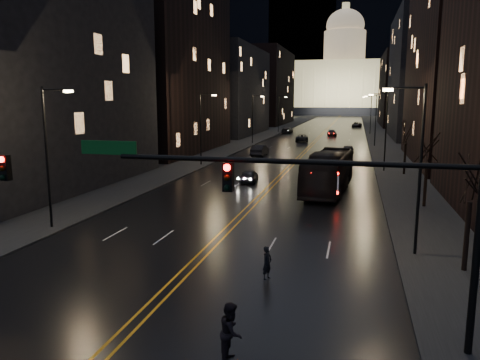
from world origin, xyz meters
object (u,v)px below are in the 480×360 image
Objects in this scene: bus at (329,172)px; receding_car_a at (319,162)px; traffic_signal at (298,194)px; pedestrian_b at (231,332)px; oncoming_car_a at (249,176)px; pedestrian_a at (267,263)px; oncoming_car_b at (260,150)px.

receding_car_a is at bearing 102.67° from bus.
pedestrian_b is (-1.78, -2.00, -4.13)m from traffic_signal.
pedestrian_a is (6.47, -24.74, 0.11)m from oncoming_car_a.
oncoming_car_b is at bearing 6.19° from pedestrian_b.
traffic_signal is at bearing -84.12° from bus.
pedestrian_a is at bearing -91.84° from receding_car_a.
bus is 6.61× the size of pedestrian_b.
oncoming_car_a is at bearing 100.20° from oncoming_car_b.
oncoming_car_a is 2.52× the size of pedestrian_a.
bus is 8.55m from oncoming_car_a.
pedestrian_a reaches higher than receding_car_a.
pedestrian_a is 7.00m from pedestrian_b.
oncoming_car_a is 0.90× the size of receding_car_a.
bus is 21.97m from pedestrian_a.
traffic_signal is 27.10m from bus.
pedestrian_b reaches higher than pedestrian_a.
traffic_signal is 53.08m from oncoming_car_b.
bus reaches higher than pedestrian_b.
oncoming_car_b is (-3.35, 21.84, 0.16)m from oncoming_car_a.
traffic_signal is at bearing -89.26° from receding_car_a.
receding_car_a is at bearing 93.30° from traffic_signal.
oncoming_car_a is at bearing -119.70° from receding_car_a.
oncoming_car_a is 0.78× the size of oncoming_car_b.
oncoming_car_b is (-11.33, 24.68, -0.96)m from bus.
bus is 8.21× the size of pedestrian_a.
bus reaches higher than pedestrian_a.
pedestrian_b is (-1.36, -28.89, -0.82)m from bus.
pedestrian_a is (0.45, -36.47, 0.06)m from receding_car_a.
pedestrian_a is (-1.94, 5.00, -4.32)m from traffic_signal.
traffic_signal reaches higher than bus.
traffic_signal reaches higher than receding_car_a.
receding_car_a is (6.02, 11.74, 0.05)m from oncoming_car_a.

